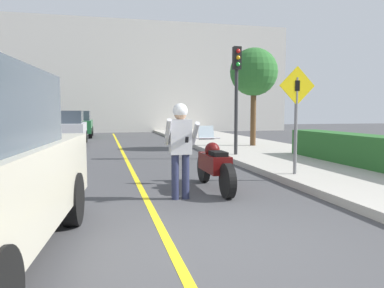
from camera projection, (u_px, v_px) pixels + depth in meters
name	position (u px, v px, depth m)	size (l,w,h in m)	color
ground_plane	(219.00, 244.00, 4.63)	(80.00, 80.00, 0.00)	#424244
sidewalk_curb	(350.00, 172.00, 9.61)	(4.40, 44.00, 0.16)	#ADA89E
road_center_line	(132.00, 171.00, 10.30)	(0.12, 36.00, 0.01)	yellow
building_backdrop	(119.00, 77.00, 29.44)	(28.00, 1.20, 8.75)	beige
motorcycle	(214.00, 165.00, 7.86)	(0.62, 2.38, 1.32)	black
person_biker	(180.00, 140.00, 6.92)	(0.59, 0.48, 1.79)	#282D4C
crossing_sign	(296.00, 110.00, 8.76)	(0.91, 0.08, 2.53)	slate
traffic_light	(237.00, 80.00, 12.70)	(0.26, 0.30, 3.66)	#2D2D30
hedge_row	(359.00, 149.00, 10.46)	(0.90, 5.91, 0.84)	#286028
street_tree	(254.00, 73.00, 16.12)	(2.06, 2.06, 4.21)	brown
parked_car_silver	(66.00, 128.00, 18.25)	(1.88, 4.20, 1.68)	black
parked_car_green	(77.00, 124.00, 23.84)	(1.88, 4.20, 1.68)	black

